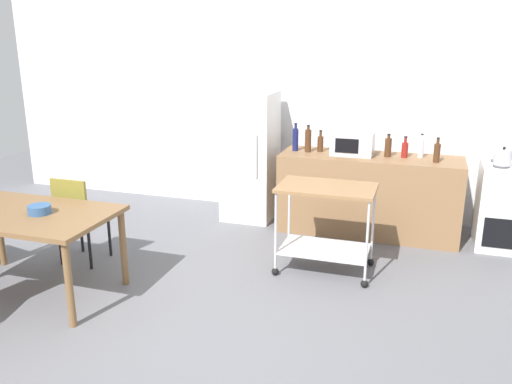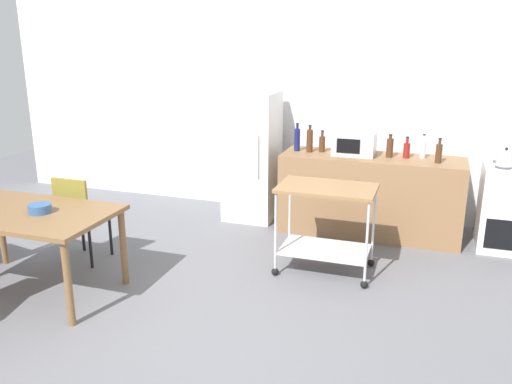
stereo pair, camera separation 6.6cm
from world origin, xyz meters
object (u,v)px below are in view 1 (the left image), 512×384
object	(u,v)px
refrigerator	(250,156)
bottle_sesame_oil	(295,139)
kettle	(503,157)
dining_table	(26,221)
fruit_bowl	(39,209)
bottle_olive_oil	(320,143)
bottle_hot_sauce	(437,152)
kitchen_cart	(326,214)
microwave	(353,143)
bottle_soda	(421,148)
bottle_sparkling_water	(405,149)
chair_olive	(78,213)
stove_oven	(507,206)
bottle_soy_sauce	(388,147)
bottle_wine	(308,140)

from	to	relation	value
refrigerator	bottle_sesame_oil	distance (m)	0.64
refrigerator	kettle	distance (m)	2.80
dining_table	fruit_bowl	xyz separation A→B (m)	(0.15, 0.01, 0.12)
bottle_olive_oil	bottle_sesame_oil	bearing A→B (deg)	-171.17
bottle_hot_sauce	kitchen_cart	bearing A→B (deg)	-131.27
microwave	bottle_soda	distance (m)	0.74
fruit_bowl	bottle_sesame_oil	bearing A→B (deg)	56.43
bottle_sesame_oil	bottle_sparkling_water	xyz separation A→B (m)	(1.23, 0.03, -0.05)
dining_table	bottle_olive_oil	size ratio (longest dim) A/B	6.05
chair_olive	kitchen_cart	xyz separation A→B (m)	(2.34, 0.56, 0.05)
bottle_sparkling_water	kitchen_cart	bearing A→B (deg)	-117.08
stove_oven	bottle_olive_oil	bearing A→B (deg)	178.68
bottle_soy_sauce	kettle	distance (m)	1.16
bottle_wine	bottle_olive_oil	distance (m)	0.15
refrigerator	bottle_olive_oil	distance (m)	0.89
bottle_wine	fruit_bowl	xyz separation A→B (m)	(-1.77, -2.42, -0.25)
microwave	fruit_bowl	bearing A→B (deg)	-133.03
microwave	stove_oven	bearing A→B (deg)	-0.16
chair_olive	bottle_sparkling_water	size ratio (longest dim) A/B	3.79
bottle_sesame_oil	bottle_soy_sauce	xyz separation A→B (m)	(1.05, 0.01, -0.03)
stove_oven	bottle_hot_sauce	xyz separation A→B (m)	(-0.76, -0.10, 0.56)
bottle_wine	microwave	bearing A→B (deg)	2.00
dining_table	bottle_wine	world-z (taller)	bottle_wine
bottle_olive_oil	bottle_wine	bearing A→B (deg)	-155.60
bottle_sparkling_water	bottle_soda	size ratio (longest dim) A/B	0.89
refrigerator	kitchen_cart	world-z (taller)	refrigerator
bottle_wine	bottle_soda	world-z (taller)	bottle_wine
stove_oven	bottle_soda	bearing A→B (deg)	175.57
kitchen_cart	bottle_wine	bearing A→B (deg)	110.76
bottle_wine	bottle_olive_oil	xyz separation A→B (m)	(0.13, 0.06, -0.04)
bottle_sparkling_water	bottle_hot_sauce	world-z (taller)	bottle_hot_sauce
stove_oven	bottle_olive_oil	distance (m)	2.11
chair_olive	refrigerator	bearing A→B (deg)	-121.97
bottle_wine	bottle_olive_oil	world-z (taller)	bottle_wine
chair_olive	bottle_olive_oil	world-z (taller)	bottle_olive_oil
bottle_olive_oil	kettle	distance (m)	1.92
kitchen_cart	bottle_sparkling_water	world-z (taller)	bottle_sparkling_water
bottle_sesame_oil	bottle_sparkling_water	bearing A→B (deg)	1.20
kitchen_cart	refrigerator	bearing A→B (deg)	132.77
microwave	bottle_sparkling_water	bearing A→B (deg)	2.40
refrigerator	fruit_bowl	bearing A→B (deg)	-112.38
bottle_olive_oil	microwave	bearing A→B (deg)	-6.45
bottle_sparkling_water	chair_olive	bearing A→B (deg)	-148.96
stove_oven	chair_olive	bearing A→B (deg)	-156.61
fruit_bowl	kettle	xyz separation A→B (m)	(3.81, 2.33, 0.21)
bottle_sesame_oil	bottle_olive_oil	size ratio (longest dim) A/B	1.30
refrigerator	bottle_olive_oil	size ratio (longest dim) A/B	6.25
fruit_bowl	kettle	bearing A→B (deg)	31.41
bottle_olive_oil	fruit_bowl	bearing A→B (deg)	-127.48
chair_olive	bottle_soda	size ratio (longest dim) A/B	3.35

